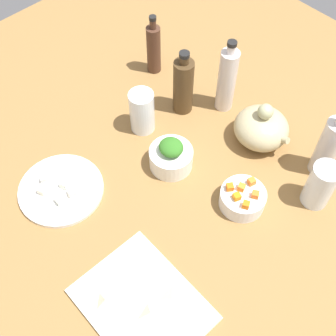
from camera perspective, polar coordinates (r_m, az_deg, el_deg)
name	(u,v)px	position (r cm, az deg, el deg)	size (l,w,h in cm)	color
tabletop	(168,181)	(129.18, 0.00, -1.65)	(190.00, 190.00, 3.00)	olive
cutting_board	(142,304)	(111.61, -3.27, -16.91)	(30.24, 23.71, 1.00)	silver
plate_tofu	(61,190)	(128.61, -13.43, -2.69)	(23.68, 23.68, 1.20)	white
bowl_greens	(171,158)	(128.06, 0.39, 1.26)	(12.50, 12.50, 6.30)	white
bowl_carrots	(242,199)	(122.88, 9.44, -3.86)	(12.41, 12.41, 5.21)	white
teapot	(261,128)	(134.72, 11.79, 5.04)	(17.78, 15.83, 14.78)	tan
bottle_0	(183,86)	(137.63, 1.95, 10.43)	(6.18, 6.18, 22.49)	#47331C
bottle_1	(329,146)	(129.01, 19.77, 2.62)	(6.25, 6.25, 24.33)	silver
bottle_2	(227,80)	(138.51, 7.49, 11.08)	(5.63, 5.63, 25.40)	silver
bottle_3	(154,48)	(151.31, -1.84, 14.96)	(4.61, 4.61, 21.35)	#4B2E21
drinking_glass_0	(142,112)	(134.31, -3.32, 7.18)	(7.49, 7.49, 14.07)	white
drinking_glass_1	(320,185)	(124.71, 18.81, -2.08)	(7.45, 7.45, 14.38)	white
carrot_cube_0	(241,187)	(120.57, 9.31, -2.43)	(1.80, 1.80, 1.80)	orange
carrot_cube_1	(255,195)	(119.97, 11.04, -3.35)	(1.80, 1.80, 1.80)	orange
carrot_cube_2	(246,205)	(117.93, 9.88, -4.63)	(1.80, 1.80, 1.80)	orange
carrot_cube_3	(230,187)	(120.14, 7.86, -2.42)	(1.80, 1.80, 1.80)	orange
carrot_cube_4	(237,197)	(118.83, 8.73, -3.61)	(1.80, 1.80, 1.80)	orange
carrot_cube_5	(252,182)	(122.05, 10.58, -1.70)	(1.80, 1.80, 1.80)	orange
chopped_greens_mound	(171,147)	(123.98, 0.40, 2.66)	(7.04, 6.65, 3.91)	#327122
tofu_cube_0	(65,184)	(127.36, -13.00, -1.98)	(2.20, 2.20, 2.20)	white
tofu_cube_1	(43,190)	(127.73, -15.66, -2.73)	(2.20, 2.20, 2.20)	#F5EDCD
tofu_cube_2	(60,200)	(124.81, -13.55, -3.98)	(2.20, 2.20, 2.20)	white
tofu_cube_3	(72,192)	(125.37, -12.04, -3.05)	(2.20, 2.20, 2.20)	#F8E3CA
tofu_cube_4	(45,178)	(129.73, -15.37, -1.29)	(2.20, 2.20, 2.20)	silver
dumpling_0	(105,301)	(110.86, -7.95, -16.44)	(4.29, 3.85, 2.39)	beige
dumpling_1	(172,300)	(109.81, 0.52, -16.37)	(6.00, 5.11, 2.80)	beige
dumpling_2	(151,314)	(108.77, -2.23, -18.09)	(4.96, 4.50, 2.90)	beige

